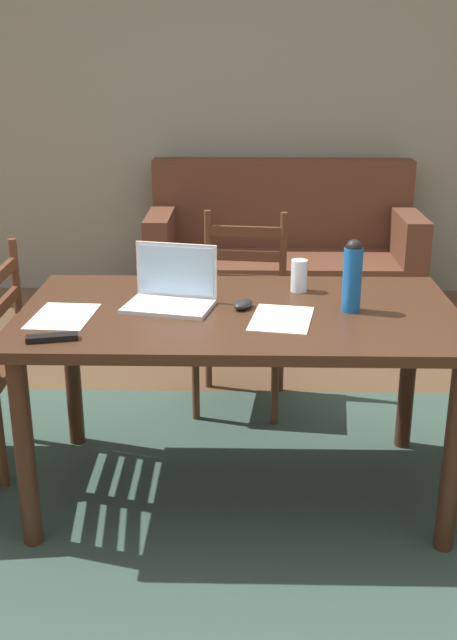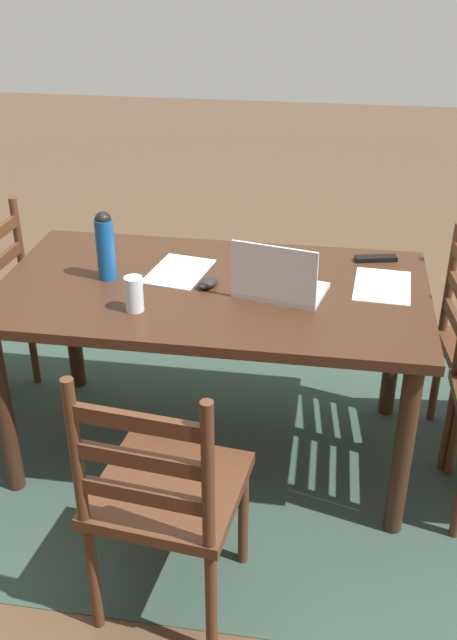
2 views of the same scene
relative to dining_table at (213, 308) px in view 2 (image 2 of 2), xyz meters
name	(u,v)px [view 2 (image 2 of 2)]	position (x,y,z in m)	size (l,w,h in m)	color
ground_plane	(214,446)	(0.00, 0.00, -0.68)	(14.00, 14.00, 0.00)	brown
area_rug	(214,446)	(0.00, 0.00, -0.67)	(2.66, 1.85, 0.01)	#2D4238
dining_table	(213,308)	(0.00, 0.00, 0.00)	(1.64, 0.91, 0.77)	#382114
chair_far_head	(165,495)	(0.00, 0.82, -0.22)	(0.49, 0.49, 0.95)	#4C2B19
laptop	(278,283)	(-0.26, 0.05, 0.15)	(0.36, 0.28, 0.23)	silver
water_bottle	(105,244)	(0.41, -0.01, 0.24)	(0.07, 0.07, 0.27)	#145199
drinking_glass	(134,294)	(0.24, 0.24, 0.16)	(0.07, 0.07, 0.13)	silver
computer_mouse	(208,283)	(0.02, 0.01, 0.11)	(0.06, 0.10, 0.03)	black
tv_remote	(376,258)	(-0.62, -0.34, 0.11)	(0.04, 0.17, 0.02)	black
paper_stack_left	(382,286)	(-0.64, -0.10, 0.10)	(0.21, 0.30, 0.00)	white
paper_stack_right	(179,271)	(0.15, -0.11, 0.10)	(0.21, 0.30, 0.00)	white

